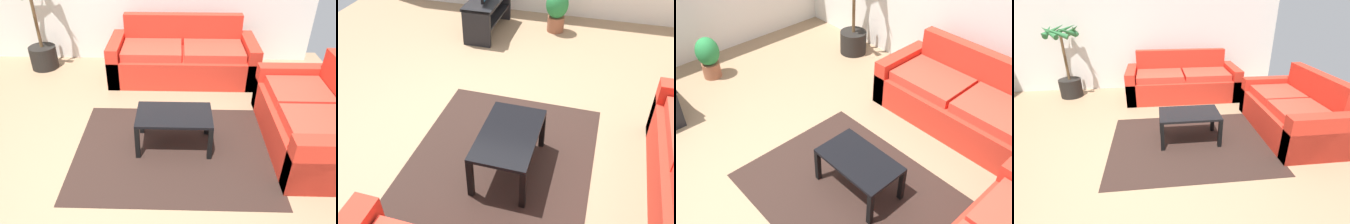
% 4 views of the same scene
% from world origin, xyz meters
% --- Properties ---
extents(ground_plane, '(6.60, 6.60, 0.00)m').
position_xyz_m(ground_plane, '(0.00, 0.00, 0.00)').
color(ground_plane, '#937556').
extents(tv_stand, '(1.10, 0.45, 0.54)m').
position_xyz_m(tv_stand, '(-2.03, -0.55, 0.35)').
color(tv_stand, black).
rests_on(tv_stand, ground).
extents(coffee_table, '(0.83, 0.50, 0.43)m').
position_xyz_m(coffee_table, '(0.74, 0.56, 0.36)').
color(coffee_table, black).
rests_on(coffee_table, ground).
extents(area_rug, '(2.20, 1.70, 0.01)m').
position_xyz_m(area_rug, '(0.74, 0.46, 0.00)').
color(area_rug, black).
rests_on(area_rug, ground).
extents(potted_plant_small, '(0.34, 0.34, 0.64)m').
position_xyz_m(potted_plant_small, '(-2.32, 0.45, 0.35)').
color(potted_plant_small, brown).
rests_on(potted_plant_small, ground).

